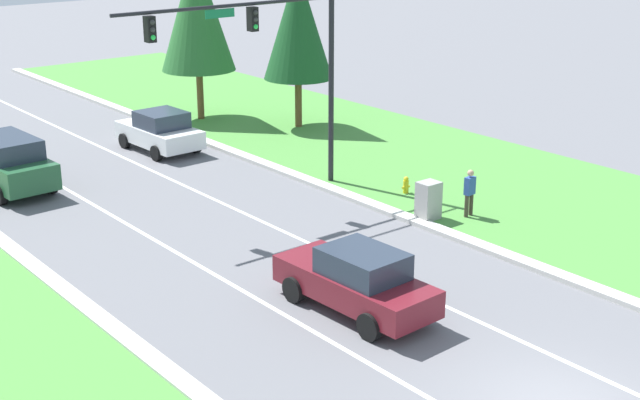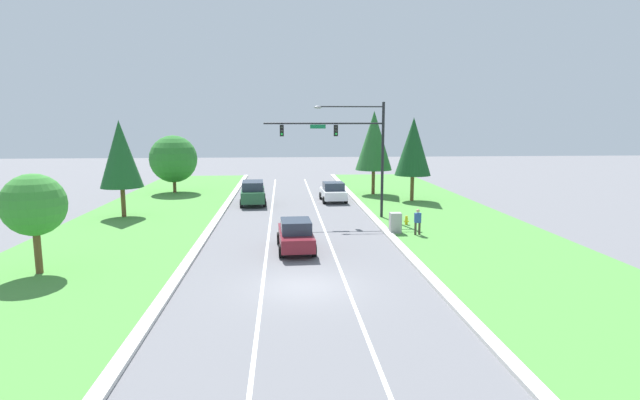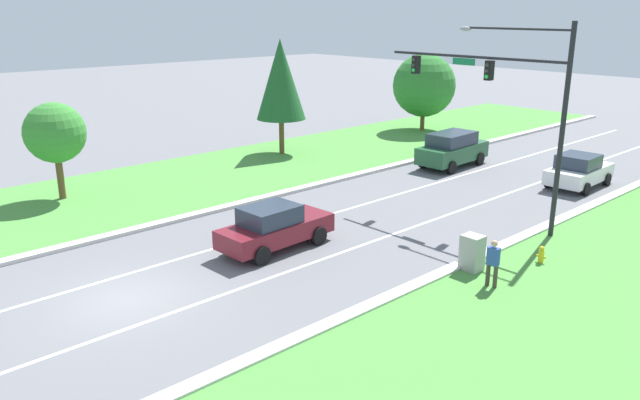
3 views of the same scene
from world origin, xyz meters
name	(u,v)px [view 3 (image 3 of 3)]	position (x,y,z in m)	size (l,w,h in m)	color
ground_plane	(126,299)	(0.00, 0.00, 0.00)	(160.00, 160.00, 0.00)	slate
curb_strip_right	(228,370)	(5.65, 0.00, 0.07)	(0.50, 90.00, 0.15)	beige
curb_strip_left	(58,249)	(-5.65, 0.00, 0.07)	(0.50, 90.00, 0.15)	beige
grass_verge_left	(12,217)	(-10.90, 0.00, 0.04)	(10.00, 90.00, 0.08)	#4C8E3D
lane_stripe_inner_left	(101,282)	(-1.80, 0.00, 0.00)	(0.14, 81.00, 0.01)	white
lane_stripe_inner_right	(154,319)	(1.80, 0.00, 0.00)	(0.14, 81.00, 0.01)	white
traffic_signal_mast	(509,92)	(3.89, 15.10, 5.58)	(8.59, 0.41, 8.37)	black
forest_suv	(452,149)	(-3.43, 21.88, 1.05)	(2.31, 4.87, 2.01)	#235633
burgundy_sedan	(274,227)	(-0.21, 6.19, 0.87)	(2.10, 4.69, 1.74)	maroon
white_sedan	(579,171)	(3.55, 23.09, 0.85)	(2.25, 4.26, 1.72)	white
utility_cabinet	(472,254)	(6.13, 9.85, 0.67)	(0.70, 0.60, 1.35)	#9E9E99
pedestrian	(493,262)	(7.36, 9.17, 0.94)	(0.40, 0.26, 1.69)	#42382D
fire_hydrant	(541,255)	(7.44, 12.24, 0.34)	(0.34, 0.20, 0.70)	gold
oak_near_left_tree	(424,85)	(-11.55, 29.39, 3.39)	(4.60, 4.60, 5.69)	brown
oak_far_left_tree	(55,133)	(-12.10, 2.69, 3.25)	(2.82, 2.82, 4.68)	brown
conifer_mid_left_tree	(281,79)	(-12.56, 16.64, 4.66)	(3.03, 3.03, 7.11)	brown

